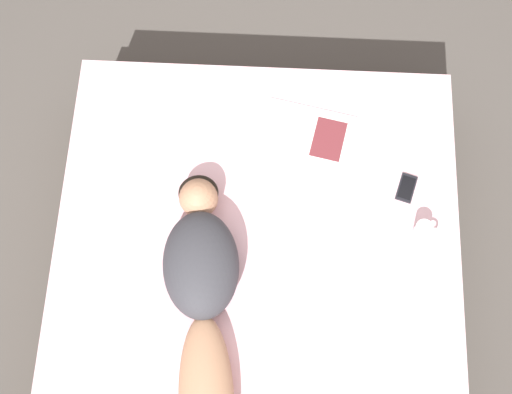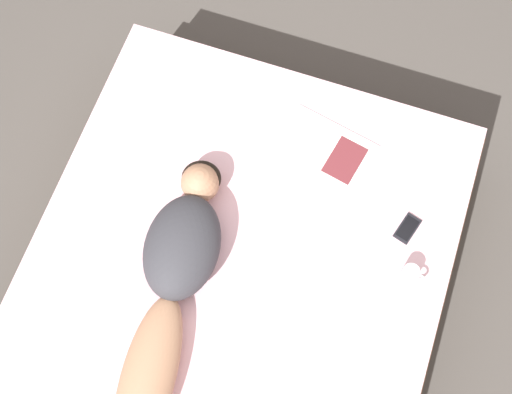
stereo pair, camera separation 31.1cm
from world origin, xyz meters
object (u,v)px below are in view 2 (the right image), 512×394
open_magazine (325,150)px  coffee_mug (410,274)px  cell_phone (407,228)px  person (173,283)px

open_magazine → coffee_mug: 0.68m
open_magazine → cell_phone: same height
coffee_mug → cell_phone: coffee_mug is taller
open_magazine → coffee_mug: size_ratio=4.53×
open_magazine → coffee_mug: (0.51, -0.45, 0.04)m
coffee_mug → cell_phone: size_ratio=0.71×
person → coffee_mug: (0.92, 0.37, -0.05)m
coffee_mug → cell_phone: 0.22m
person → cell_phone: bearing=27.5°
open_magazine → person: bearing=-105.0°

